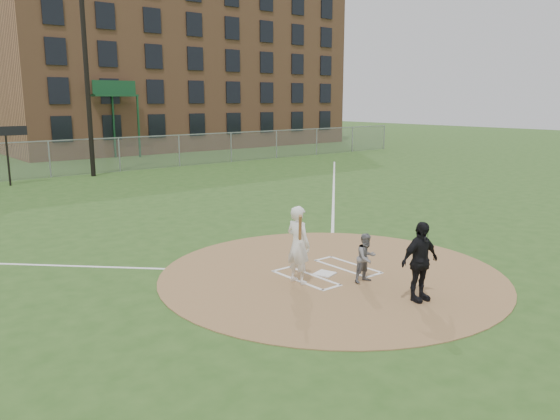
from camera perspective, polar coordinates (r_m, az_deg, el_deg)
ground at (r=13.54m, az=5.40°, el=-6.71°), size 140.00×140.00×0.00m
dirt_circle at (r=13.54m, az=5.40°, el=-6.67°), size 8.40×8.40×0.02m
home_plate at (r=13.48m, az=4.70°, el=-6.64°), size 0.55×0.55×0.03m
foul_line_first at (r=25.94m, az=5.63°, el=2.08°), size 17.04×17.04×0.01m
catcher at (r=12.88m, az=9.00°, el=-4.97°), size 0.58×0.46×1.16m
umpire at (r=11.87m, az=14.40°, el=-5.24°), size 1.04×0.53×1.71m
batters_boxes at (r=13.64m, az=4.95°, el=-6.46°), size 2.08×1.88×0.01m
batter_at_plate at (r=12.60m, az=1.92°, el=-3.61°), size 0.77×1.00×1.82m
outfield_fence at (r=32.58m, az=-22.94°, el=4.94°), size 56.08×0.08×2.03m
brick_warehouse at (r=53.45m, az=-11.56°, el=14.78°), size 30.00×17.17×15.00m
light_pole at (r=32.18m, az=-19.69°, el=15.10°), size 1.20×0.30×12.22m
scoreboard_sign at (r=30.11m, az=-26.73°, el=6.78°), size 2.00×0.10×2.93m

